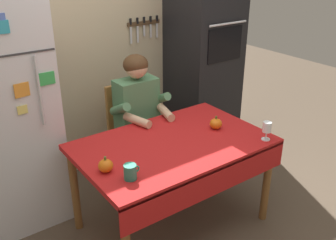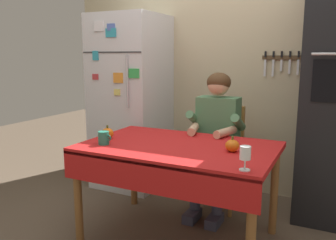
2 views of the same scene
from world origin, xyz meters
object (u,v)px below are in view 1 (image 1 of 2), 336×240
Objects in this scene: refrigerator at (4,114)px; pumpkin_medium at (216,124)px; chair_behind_person at (131,129)px; wine_glass at (267,128)px; seated_person at (141,114)px; wall_oven at (203,53)px; coffee_mug at (130,172)px; dining_table at (175,153)px; pumpkin_large at (106,166)px.

refrigerator is 16.85× the size of pumpkin_medium.
wine_glass is (0.50, -1.14, 0.32)m from chair_behind_person.
chair_behind_person is at bearing 90.00° from seated_person.
refrigerator is at bearing -178.86° from wall_oven.
chair_behind_person is (-0.96, -0.13, -0.54)m from wall_oven.
refrigerator is at bearing 147.16° from pumpkin_medium.
seated_person is at bearing 54.35° from coffee_mug.
wall_oven reaches higher than pumpkin_medium.
dining_table is 0.81m from chair_behind_person.
wall_oven is 1.06m from seated_person.
pumpkin_medium reaches higher than coffee_mug.
refrigerator is 1.32m from dining_table.
pumpkin_medium is (1.36, -0.88, -0.12)m from refrigerator.
wine_glass is at bearing -63.72° from pumpkin_medium.
pumpkin_medium is (0.32, -0.79, 0.27)m from chair_behind_person.
seated_person is 11.44× the size of coffee_mug.
wine_glass is at bearing -110.11° from wall_oven.
coffee_mug is at bearing -143.70° from wall_oven.
pumpkin_large is at bearing -174.89° from dining_table.
coffee_mug is 0.18m from pumpkin_large.
coffee_mug is (0.45, -1.10, -0.11)m from refrigerator.
seated_person is at bearing 44.25° from pumpkin_large.
chair_behind_person is at bearing -172.30° from wall_oven.
seated_person is at bearing 117.49° from wine_glass.
chair_behind_person is at bearing -4.98° from refrigerator.
refrigerator is at bearing 112.25° from coffee_mug.
seated_person is 1.01m from coffee_mug.
wall_oven is 19.30× the size of coffee_mug.
dining_table is at bearing 23.36° from coffee_mug.
coffee_mug is at bearing -156.64° from dining_table.
pumpkin_large is at bearing -176.59° from pumpkin_medium.
chair_behind_person reaches higher than pumpkin_medium.
pumpkin_medium is (0.41, 0.01, 0.13)m from dining_table.
pumpkin_medium is (-0.64, -0.92, -0.27)m from wall_oven.
chair_behind_person reaches higher than dining_table.
pumpkin_large is (0.36, -0.94, -0.12)m from refrigerator.
coffee_mug is (-1.55, -1.14, -0.26)m from wall_oven.
chair_behind_person is 1.11m from pumpkin_large.
wine_glass is at bearing -38.79° from refrigerator.
refrigerator is 1.11m from chair_behind_person.
seated_person is (-0.96, -0.32, -0.31)m from wall_oven.
wall_oven is at bearing 69.89° from wine_glass.
dining_table is 1.12× the size of seated_person.
coffee_mug is 1.09m from wine_glass.
wall_oven is at bearing 36.30° from coffee_mug.
dining_table is 0.56m from coffee_mug.
refrigerator is 12.58× the size of wine_glass.
dining_table is at bearing -96.32° from chair_behind_person.
coffee_mug is at bearing -120.24° from chair_behind_person.
wine_glass is (1.08, -0.13, 0.05)m from coffee_mug.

